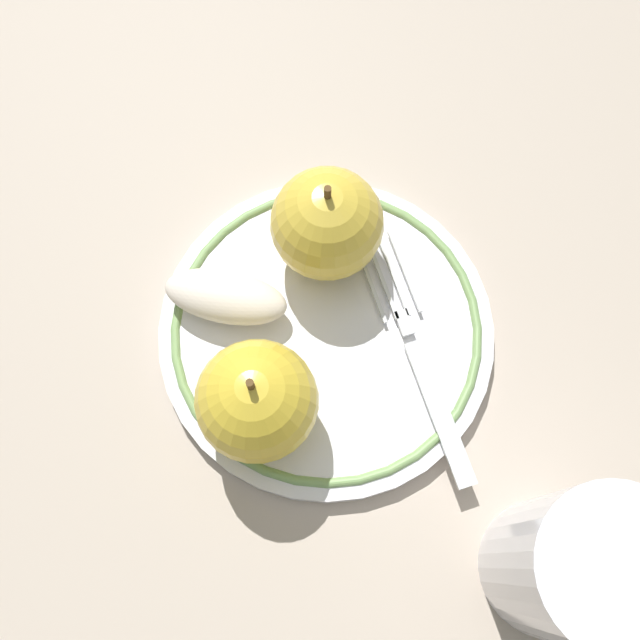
% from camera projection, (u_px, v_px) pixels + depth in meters
% --- Properties ---
extents(ground_plane, '(2.00, 2.00, 0.00)m').
position_uv_depth(ground_plane, '(336.00, 357.00, 0.46)').
color(ground_plane, '#B4A493').
extents(plate, '(0.22, 0.22, 0.01)m').
position_uv_depth(plate, '(320.00, 333.00, 0.46)').
color(plate, white).
rests_on(plate, ground_plane).
extents(apple_red_whole, '(0.07, 0.07, 0.08)m').
position_uv_depth(apple_red_whole, '(327.00, 224.00, 0.44)').
color(apple_red_whole, gold).
rests_on(apple_red_whole, plate).
extents(apple_second_whole, '(0.07, 0.07, 0.08)m').
position_uv_depth(apple_second_whole, '(257.00, 401.00, 0.40)').
color(apple_second_whole, gold).
rests_on(apple_second_whole, plate).
extents(apple_slice_front, '(0.07, 0.08, 0.03)m').
position_uv_depth(apple_slice_front, '(226.00, 297.00, 0.45)').
color(apple_slice_front, silver).
rests_on(apple_slice_front, plate).
extents(fork, '(0.17, 0.03, 0.00)m').
position_uv_depth(fork, '(420.00, 361.00, 0.45)').
color(fork, silver).
rests_on(fork, plate).
extents(drinking_glass, '(0.08, 0.08, 0.12)m').
position_uv_depth(drinking_glass, '(578.00, 568.00, 0.37)').
color(drinking_glass, white).
rests_on(drinking_glass, ground_plane).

